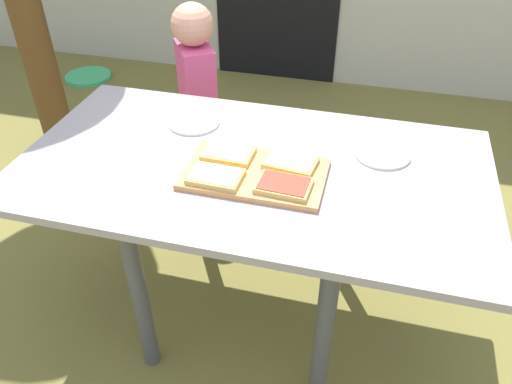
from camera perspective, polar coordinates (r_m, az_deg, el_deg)
The scene contains 11 objects.
ground_plane at distance 2.13m, azimuth -0.34°, elevation -13.55°, with size 16.00×16.00×0.00m, color olive.
dining_table at distance 1.68m, azimuth -0.42°, elevation 0.56°, with size 1.52×0.83×0.74m.
cutting_board at distance 1.56m, azimuth -0.13°, elevation 2.09°, with size 0.44×0.27×0.02m, color tan.
pizza_slice_far_right at distance 1.59m, azimuth 3.96°, elevation 3.43°, with size 0.17×0.13×0.02m.
pizza_slice_near_right at distance 1.48m, azimuth 3.16°, elevation 0.75°, with size 0.17×0.12×0.02m.
pizza_slice_near_left at distance 1.52m, azimuth -4.62°, elevation 1.78°, with size 0.16×0.12×0.02m.
pizza_slice_far_left at distance 1.63m, azimuth -3.11°, elevation 4.51°, with size 0.16×0.12×0.02m.
plate_white_right at distance 1.72m, azimuth 14.15°, elevation 4.23°, with size 0.19×0.19×0.01m, color white.
plate_white_left at distance 1.86m, azimuth -7.07°, elevation 7.86°, with size 0.19×0.19×0.01m, color white.
child_left at distance 2.42m, azimuth -6.66°, elevation 11.02°, with size 0.25×0.28×1.01m.
garden_hose_coil at distance 4.18m, azimuth -18.53°, elevation 12.34°, with size 0.35×0.35×0.03m, color #3FC177.
Camera 1 is at (0.35, -1.30, 1.65)m, focal length 35.19 mm.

